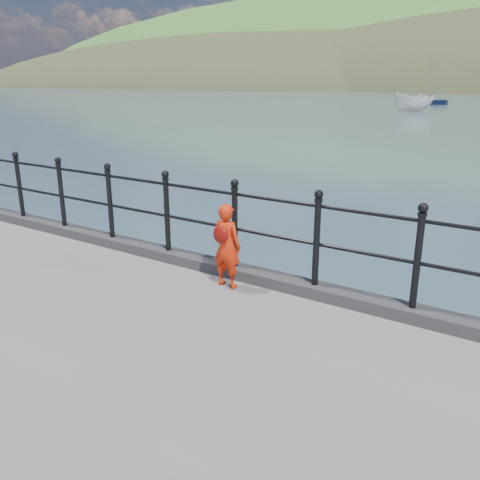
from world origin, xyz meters
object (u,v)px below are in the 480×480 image
Objects in this scene: launch_white at (414,102)px; sailboat_left at (427,102)px; railing at (199,212)px; child at (227,245)px.

launch_white is 22.61m from sailboat_left.
sailboat_left reaches higher than launch_white.
railing is 81.82m from sailboat_left.
railing is at bearing -27.32° from child.
railing reaches higher than launch_white.
sailboat_left is at bearing -78.16° from child.
railing is 59.23m from launch_white.
sailboat_left is (-18.08, 80.30, -1.22)m from child.
launch_white is at bearing 102.96° from railing.
railing is at bearing -78.90° from sailboat_left.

